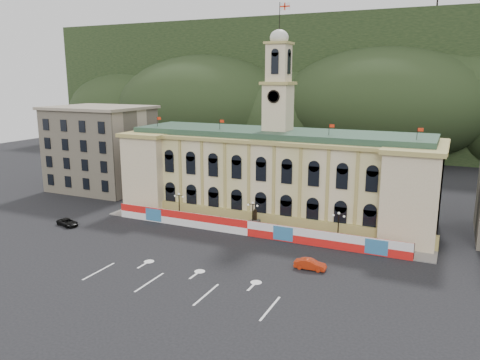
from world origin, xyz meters
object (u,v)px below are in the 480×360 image
at_px(statue, 255,223).
at_px(red_sedan, 310,264).
at_px(black_suv, 68,222).
at_px(lamp_center, 253,214).

relative_size(statue, red_sedan, 0.87).
relative_size(red_sedan, black_suv, 0.89).
height_order(red_sedan, black_suv, red_sedan).
distance_m(statue, black_suv, 32.02).
bearing_deg(red_sedan, lamp_center, 47.52).
height_order(statue, lamp_center, lamp_center).
xyz_separation_m(lamp_center, red_sedan, (12.90, -10.79, -2.38)).
bearing_deg(black_suv, lamp_center, -55.60).
relative_size(statue, black_suv, 0.78).
relative_size(lamp_center, red_sedan, 1.21).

